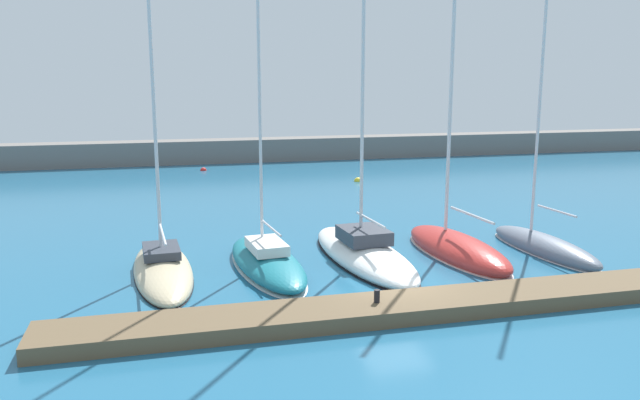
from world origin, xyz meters
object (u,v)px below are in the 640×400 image
dock_bollard (377,296)px  mooring_buoy_yellow (358,181)px  sailboat_red_fourth (457,247)px  mooring_buoy_red (203,171)px  sailboat_sand_nearest (163,267)px  sailboat_slate_fifth (544,244)px  sailboat_white_third (363,251)px  sailboat_teal_second (267,260)px

dock_bollard → mooring_buoy_yellow: bearing=73.6°
sailboat_red_fourth → mooring_buoy_red: size_ratio=28.16×
sailboat_sand_nearest → mooring_buoy_yellow: bearing=-39.6°
sailboat_red_fourth → mooring_buoy_yellow: sailboat_red_fourth is taller
sailboat_red_fourth → mooring_buoy_red: 30.92m
sailboat_slate_fifth → mooring_buoy_yellow: (-2.27, 21.23, -0.37)m
sailboat_slate_fifth → dock_bollard: sailboat_slate_fifth is taller
sailboat_white_third → mooring_buoy_red: 29.61m
sailboat_red_fourth → sailboat_slate_fifth: (4.15, -0.50, 0.00)m
sailboat_red_fourth → dock_bollard: 8.69m
sailboat_white_third → mooring_buoy_yellow: bearing=-21.2°
sailboat_red_fourth → mooring_buoy_red: bearing=14.0°
sailboat_slate_fifth → mooring_buoy_yellow: 21.36m
mooring_buoy_yellow → dock_bollard: 28.12m
sailboat_teal_second → mooring_buoy_red: sailboat_teal_second is taller
mooring_buoy_red → sailboat_red_fourth: bearing=-72.3°
sailboat_sand_nearest → mooring_buoy_yellow: sailboat_sand_nearest is taller
mooring_buoy_yellow → dock_bollard: bearing=-106.4°
sailboat_sand_nearest → mooring_buoy_yellow: size_ratio=27.95×
sailboat_teal_second → mooring_buoy_red: (-0.65, 29.43, -0.39)m
sailboat_white_third → sailboat_slate_fifth: size_ratio=1.30×
sailboat_slate_fifth → mooring_buoy_red: 32.88m
sailboat_sand_nearest → mooring_buoy_yellow: 25.14m
sailboat_white_third → mooring_buoy_red: size_ratio=38.17×
sailboat_white_third → sailboat_red_fourth: bearing=-97.7°
sailboat_teal_second → mooring_buoy_yellow: bearing=-32.6°
sailboat_slate_fifth → sailboat_red_fourth: bearing=79.3°
sailboat_white_third → sailboat_sand_nearest: bearing=84.5°
sailboat_teal_second → mooring_buoy_red: 29.44m
dock_bollard → sailboat_teal_second: bearing=113.3°
dock_bollard → sailboat_white_third: bearing=75.7°
sailboat_teal_second → mooring_buoy_yellow: (10.62, 20.71, -0.39)m
sailboat_white_third → sailboat_slate_fifth: 8.56m
mooring_buoy_yellow → mooring_buoy_red: 14.25m
sailboat_sand_nearest → dock_bollard: 9.71m
sailboat_slate_fifth → mooring_buoy_red: bearing=20.6°
mooring_buoy_yellow → sailboat_teal_second: bearing=-117.2°
sailboat_slate_fifth → mooring_buoy_yellow: sailboat_slate_fifth is taller
dock_bollard → sailboat_slate_fifth: bearing=29.4°
mooring_buoy_red → dock_bollard: bearing=-84.6°
sailboat_teal_second → sailboat_red_fourth: bearing=-95.6°
sailboat_red_fourth → mooring_buoy_yellow: size_ratio=24.38×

